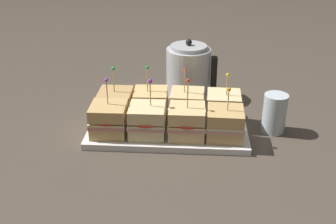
{
  "coord_description": "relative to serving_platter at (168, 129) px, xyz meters",
  "views": [
    {
      "loc": [
        0.07,
        -1.04,
        0.57
      ],
      "look_at": [
        0.0,
        0.0,
        0.06
      ],
      "focal_mm": 45.0,
      "sensor_mm": 36.0,
      "label": 1
    }
  ],
  "objects": [
    {
      "name": "sandwich_front_center_left",
      "position": [
        -0.05,
        -0.05,
        0.05
      ],
      "size": [
        0.1,
        0.1,
        0.16
      ],
      "color": "beige",
      "rests_on": "serving_platter"
    },
    {
      "name": "sandwich_front_far_right",
      "position": [
        0.15,
        -0.05,
        0.05
      ],
      "size": [
        0.1,
        0.1,
        0.14
      ],
      "color": "tan",
      "rests_on": "serving_platter"
    },
    {
      "name": "ground_plane",
      "position": [
        0.0,
        0.0,
        -0.01
      ],
      "size": [
        6.0,
        6.0,
        0.0
      ],
      "primitive_type": "plane",
      "color": "#4C4238"
    },
    {
      "name": "sandwich_front_far_left",
      "position": [
        -0.15,
        -0.05,
        0.05
      ],
      "size": [
        0.1,
        0.1,
        0.16
      ],
      "color": "tan",
      "rests_on": "serving_platter"
    },
    {
      "name": "kettle_steel",
      "position": [
        0.05,
        0.25,
        0.08
      ],
      "size": [
        0.16,
        0.14,
        0.2
      ],
      "color": "#B7BABF",
      "rests_on": "ground_plane"
    },
    {
      "name": "sandwich_front_center_right",
      "position": [
        0.05,
        -0.05,
        0.05
      ],
      "size": [
        0.1,
        0.1,
        0.16
      ],
      "color": "#DBB77A",
      "rests_on": "serving_platter"
    },
    {
      "name": "sandwich_back_center_right",
      "position": [
        0.05,
        0.05,
        0.05
      ],
      "size": [
        0.1,
        0.1,
        0.16
      ],
      "color": "#DBB77A",
      "rests_on": "serving_platter"
    },
    {
      "name": "sandwich_back_center_left",
      "position": [
        -0.05,
        0.05,
        0.05
      ],
      "size": [
        0.1,
        0.1,
        0.16
      ],
      "color": "tan",
      "rests_on": "serving_platter"
    },
    {
      "name": "serving_platter",
      "position": [
        0.0,
        0.0,
        0.0
      ],
      "size": [
        0.44,
        0.23,
        0.02
      ],
      "color": "white",
      "rests_on": "ground_plane"
    },
    {
      "name": "sandwich_back_far_left",
      "position": [
        -0.16,
        0.05,
        0.05
      ],
      "size": [
        0.1,
        0.1,
        0.15
      ],
      "color": "tan",
      "rests_on": "serving_platter"
    },
    {
      "name": "sandwich_back_far_right",
      "position": [
        0.16,
        0.05,
        0.05
      ],
      "size": [
        0.1,
        0.1,
        0.14
      ],
      "color": "beige",
      "rests_on": "serving_platter"
    },
    {
      "name": "drinking_glass",
      "position": [
        0.3,
        0.02,
        0.05
      ],
      "size": [
        0.07,
        0.07,
        0.11
      ],
      "color": "silver",
      "rests_on": "ground_plane"
    }
  ]
}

